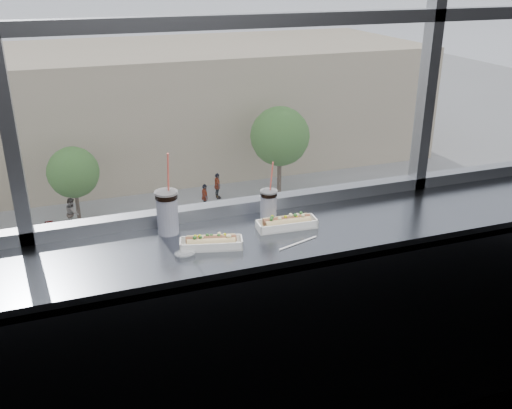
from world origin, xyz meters
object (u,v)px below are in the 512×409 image
object	(u,v)px
hotdog_tray_left	(211,242)
soda_cup_left	(167,210)
pedestrian_d	(217,183)
car_near_d	(247,297)
loose_straw	(298,243)
tree_center	(73,172)
car_near_c	(119,317)
pedestrian_c	(205,195)
tree_right	(280,136)
car_near_e	(465,255)
pedestrian_b	(72,210)
soda_cup_right	(269,205)
wrapper	(185,253)
car_far_b	(103,231)
hotdog_tray_right	(287,223)
car_far_c	(291,206)

from	to	relation	value
hotdog_tray_left	soda_cup_left	distance (m)	0.27
hotdog_tray_left	pedestrian_d	distance (m)	32.14
hotdog_tray_left	car_near_d	bearing A→B (deg)	84.87
loose_straw	tree_center	distance (m)	29.86
car_near_c	pedestrian_c	xyz separation A→B (m)	(6.28, 11.21, -0.21)
hotdog_tray_left	tree_right	world-z (taller)	hotdog_tray_left
hotdog_tray_left	car_near_e	world-z (taller)	hotdog_tray_left
loose_straw	pedestrian_b	size ratio (longest dim) A/B	0.10
soda_cup_right	pedestrian_b	distance (m)	29.65
wrapper	pedestrian_c	bearing A→B (deg)	75.54
car_far_b	car_near_c	size ratio (longest dim) A/B	0.92
pedestrian_d	tree_center	bearing A→B (deg)	94.87
wrapper	car_near_e	world-z (taller)	wrapper
loose_straw	tree_center	bearing A→B (deg)	73.07
hotdog_tray_right	car_far_b	bearing A→B (deg)	92.21
hotdog_tray_right	soda_cup_left	distance (m)	0.55
car_far_c	tree_right	bearing A→B (deg)	-10.36
car_near_c	car_far_c	xyz separation A→B (m)	(10.32, 8.00, -0.21)
pedestrian_b	hotdog_tray_left	bearing A→B (deg)	-179.27
car_far_c	pedestrian_c	distance (m)	5.16
pedestrian_c	car_near_d	bearing A→B (deg)	173.39
hotdog_tray_left	pedestrian_b	bearing A→B (deg)	104.81
pedestrian_c	tree_center	world-z (taller)	tree_center
car_near_d	pedestrian_b	distance (m)	12.83
pedestrian_c	tree_center	xyz separation A→B (m)	(-7.01, 0.79, 1.95)
car_near_d	tree_center	distance (m)	13.43
car_far_b	loose_straw	bearing A→B (deg)	-177.66
loose_straw	pedestrian_d	bearing A→B (deg)	57.28
car_near_e	pedestrian_b	size ratio (longest dim) A/B	2.75
car_far_b	car_far_c	xyz separation A→B (m)	(10.08, 0.00, -0.12)
car_far_b	pedestrian_b	world-z (taller)	car_far_b
hotdog_tray_right	car_near_d	bearing A→B (deg)	75.47
soda_cup_right	car_near_c	xyz separation A→B (m)	(0.38, 16.16, -10.98)
car_near_e	car_far_c	bearing A→B (deg)	36.83
tree_right	soda_cup_right	bearing A→B (deg)	-112.39
pedestrian_d	tree_right	size ratio (longest dim) A/B	0.35
loose_straw	pedestrian_d	distance (m)	32.12
soda_cup_left	pedestrian_d	bearing A→B (deg)	73.90
car_far_b	pedestrian_c	xyz separation A→B (m)	(6.04, 3.21, -0.11)
soda_cup_right	pedestrian_c	size ratio (longest dim) A/B	0.16
hotdog_tray_left	pedestrian_c	size ratio (longest dim) A/B	0.15
pedestrian_d	soda_cup_right	bearing A→B (deg)	164.79
soda_cup_left	car_near_e	xyz separation A→B (m)	(16.39, 16.12, -11.20)
hotdog_tray_right	pedestrian_c	xyz separation A→B (m)	(6.61, 27.47, -11.13)
soda_cup_right	tree_center	xyz separation A→B (m)	(-0.35, 28.16, -9.24)
soda_cup_left	pedestrian_b	xyz separation A→B (m)	(-0.21, 27.43, -11.14)
hotdog_tray_left	car_far_b	world-z (taller)	hotdog_tray_left
tree_center	car_near_c	bearing A→B (deg)	-86.50
wrapper	car_near_d	bearing A→B (deg)	70.44
car_near_c	pedestrian_b	distance (m)	11.37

